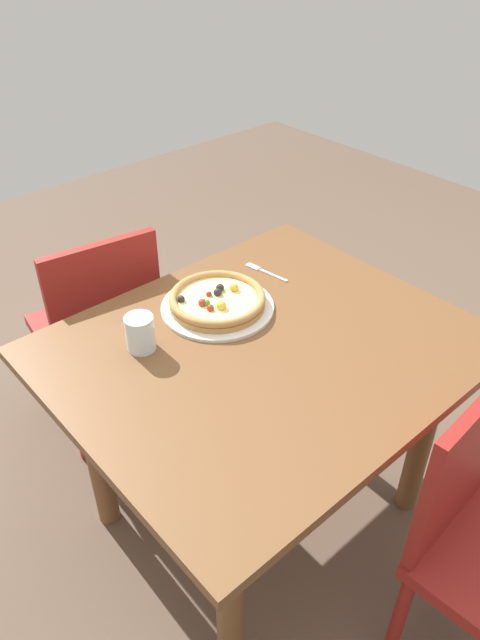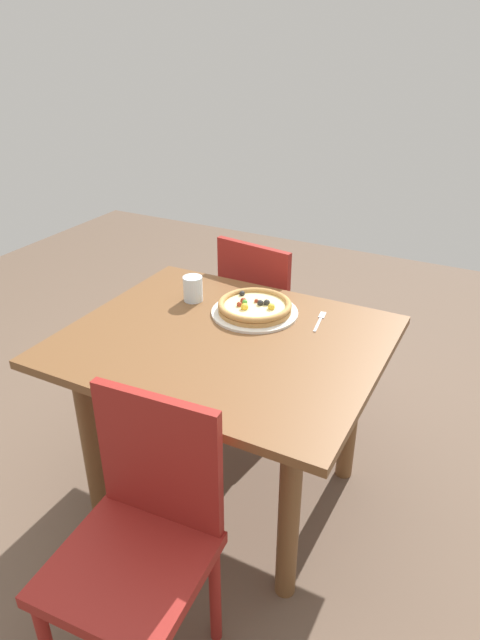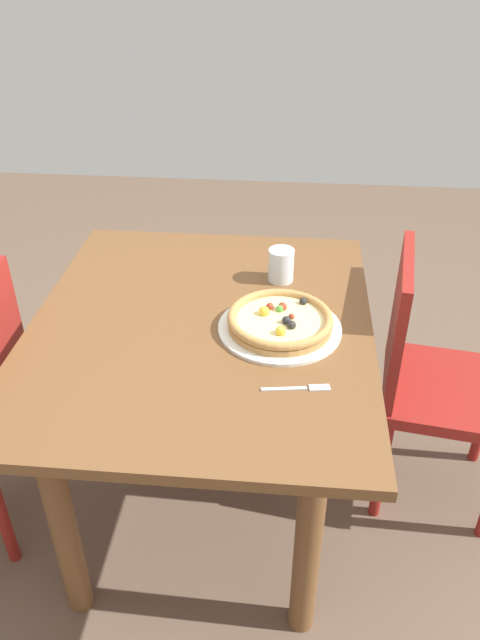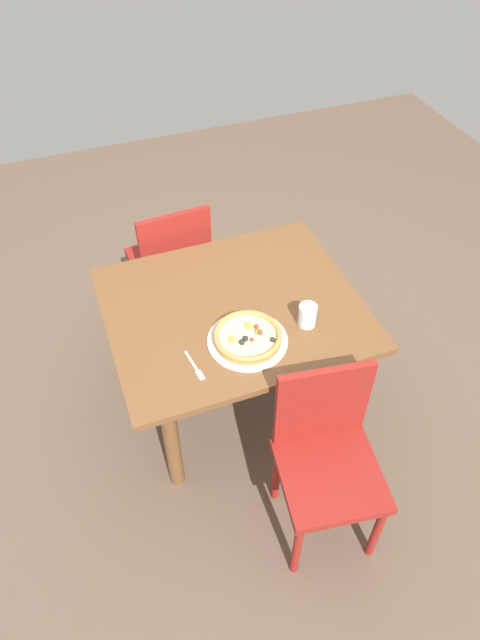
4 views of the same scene
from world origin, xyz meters
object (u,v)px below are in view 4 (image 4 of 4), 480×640
object	(u,v)px
plate	(247,341)
drinking_glass	(307,315)
chair_far	(326,455)
fork	(196,368)
dining_table	(233,325)
pizza	(248,336)
chair_near	(172,263)

from	to	relation	value
plate	drinking_glass	world-z (taller)	drinking_glass
chair_far	fork	size ratio (longest dim) A/B	5.25
drinking_glass	plate	bearing A→B (deg)	1.73
dining_table	chair_far	size ratio (longest dim) A/B	1.28
dining_table	pizza	bearing A→B (deg)	86.28
fork	chair_far	bearing A→B (deg)	36.99
dining_table	drinking_glass	world-z (taller)	drinking_glass
dining_table	pizza	distance (m)	0.27
plate	dining_table	bearing A→B (deg)	-93.78
chair_far	drinking_glass	world-z (taller)	chair_far
drinking_glass	chair_far	bearing A→B (deg)	77.00
dining_table	pizza	world-z (taller)	pizza
plate	chair_far	bearing A→B (deg)	109.31
plate	fork	bearing A→B (deg)	14.25
chair_far	pizza	world-z (taller)	chair_far
plate	drinking_glass	distance (m)	0.28
dining_table	drinking_glass	distance (m)	0.38
dining_table	fork	bearing A→B (deg)	47.24
dining_table	chair_near	bearing A→B (deg)	-80.52
chair_near	pizza	world-z (taller)	chair_near
plate	pizza	bearing A→B (deg)	162.25
chair_near	chair_far	bearing A→B (deg)	-82.85
dining_table	chair_near	world-z (taller)	chair_near
pizza	fork	size ratio (longest dim) A/B	1.73
chair_near	drinking_glass	distance (m)	1.02
plate	fork	world-z (taller)	plate
chair_near	drinking_glass	bearing A→B (deg)	-71.08
chair_near	plate	size ratio (longest dim) A/B	2.59
chair_near	pizza	distance (m)	0.95
chair_far	fork	distance (m)	0.63
dining_table	fork	distance (m)	0.40
drinking_glass	pizza	bearing A→B (deg)	1.75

